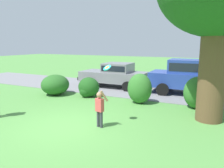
# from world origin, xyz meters

# --- Properties ---
(ground_plane) EXTENTS (80.00, 80.00, 0.00)m
(ground_plane) POSITION_xyz_m (0.00, 0.00, 0.00)
(ground_plane) COLOR #518E42
(driveway_strip) EXTENTS (28.00, 4.40, 0.02)m
(driveway_strip) POSITION_xyz_m (0.00, 6.64, 0.01)
(driveway_strip) COLOR slate
(driveway_strip) RESTS_ON ground
(shrub_near_tree) EXTENTS (1.48, 1.57, 1.10)m
(shrub_near_tree) POSITION_xyz_m (-3.49, 3.55, 0.55)
(shrub_near_tree) COLOR #286023
(shrub_near_tree) RESTS_ON ground
(shrub_centre_left) EXTENTS (1.15, 1.00, 1.03)m
(shrub_centre_left) POSITION_xyz_m (-1.59, 3.91, 0.47)
(shrub_centre_left) COLOR #1E511C
(shrub_centre_left) RESTS_ON ground
(shrub_centre) EXTENTS (1.15, 0.94, 1.41)m
(shrub_centre) POSITION_xyz_m (1.25, 3.90, 0.70)
(shrub_centre) COLOR #33702B
(shrub_centre) RESTS_ON ground
(shrub_centre_right) EXTENTS (1.14, 1.09, 1.38)m
(shrub_centre_right) POSITION_xyz_m (3.74, 4.21, 0.69)
(shrub_centre_right) COLOR #33702B
(shrub_centre_right) RESTS_ON ground
(parked_sedan) EXTENTS (4.44, 2.18, 1.56)m
(parked_sedan) POSITION_xyz_m (-1.45, 6.89, 0.85)
(parked_sedan) COLOR gray
(parked_sedan) RESTS_ON ground
(parked_suv) EXTENTS (4.75, 2.21, 1.92)m
(parked_suv) POSITION_xyz_m (3.23, 6.85, 1.08)
(parked_suv) COLOR #28429E
(parked_suv) RESTS_ON ground
(child_thrower) EXTENTS (0.47, 0.23, 1.29)m
(child_thrower) POSITION_xyz_m (1.06, 0.45, 0.72)
(child_thrower) COLOR #383842
(child_thrower) RESTS_ON ground
(frisbee) EXTENTS (0.32, 0.25, 0.24)m
(frisbee) POSITION_xyz_m (1.15, 0.81, 1.98)
(frisbee) COLOR #1EB7B2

